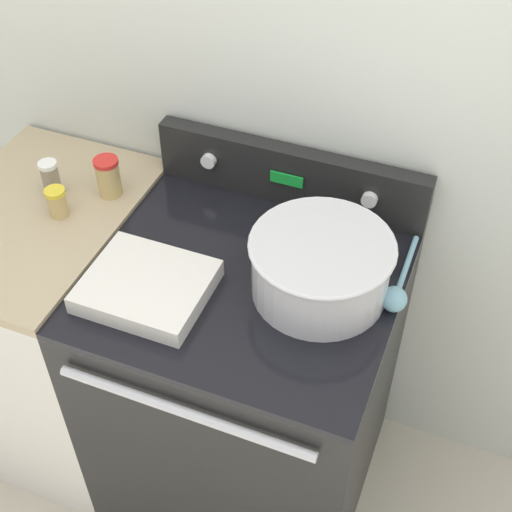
{
  "coord_description": "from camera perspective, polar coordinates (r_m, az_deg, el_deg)",
  "views": [
    {
      "loc": [
        0.47,
        -0.77,
        2.13
      ],
      "look_at": [
        0.02,
        0.36,
        0.96
      ],
      "focal_mm": 50.0,
      "sensor_mm": 36.0,
      "label": 1
    }
  ],
  "objects": [
    {
      "name": "ladle",
      "position": [
        1.68,
        11.14,
        -2.98
      ],
      "size": [
        0.06,
        0.28,
        0.06
      ],
      "color": "#7AB2C6",
      "rests_on": "stove_range"
    },
    {
      "name": "casserole_dish",
      "position": [
        1.68,
        -8.73,
        -2.34
      ],
      "size": [
        0.28,
        0.25,
        0.05
      ],
      "color": "silver",
      "rests_on": "stove_range"
    },
    {
      "name": "spice_jar_yellow_cap",
      "position": [
        1.92,
        -15.62,
        4.18
      ],
      "size": [
        0.05,
        0.05,
        0.08
      ],
      "color": "tan",
      "rests_on": "side_counter"
    },
    {
      "name": "spice_jar_red_cap",
      "position": [
        1.95,
        -11.74,
        6.23
      ],
      "size": [
        0.07,
        0.07,
        0.11
      ],
      "color": "tan",
      "rests_on": "side_counter"
    },
    {
      "name": "control_panel",
      "position": [
        1.89,
        2.78,
        6.49
      ],
      "size": [
        0.74,
        0.07,
        0.16
      ],
      "color": "black",
      "rests_on": "stove_range"
    },
    {
      "name": "stove_range",
      "position": [
        2.07,
        -0.7,
        -10.42
      ],
      "size": [
        0.74,
        0.71,
        0.9
      ],
      "color": "black",
      "rests_on": "ground_plane"
    },
    {
      "name": "kitchen_wall",
      "position": [
        1.79,
        3.74,
        14.3
      ],
      "size": [
        8.0,
        0.05,
        2.5
      ],
      "color": "silver",
      "rests_on": "ground_plane"
    },
    {
      "name": "mixing_bowl",
      "position": [
        1.64,
        5.2,
        -0.7
      ],
      "size": [
        0.34,
        0.34,
        0.15
      ],
      "color": "silver",
      "rests_on": "stove_range"
    },
    {
      "name": "spice_jar_white_cap",
      "position": [
        1.99,
        -16.1,
        6.01
      ],
      "size": [
        0.05,
        0.05,
        0.1
      ],
      "color": "gray",
      "rests_on": "side_counter"
    },
    {
      "name": "side_counter",
      "position": [
        2.28,
        -15.2,
        -5.35
      ],
      "size": [
        0.49,
        0.68,
        0.92
      ],
      "color": "silver",
      "rests_on": "ground_plane"
    }
  ]
}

